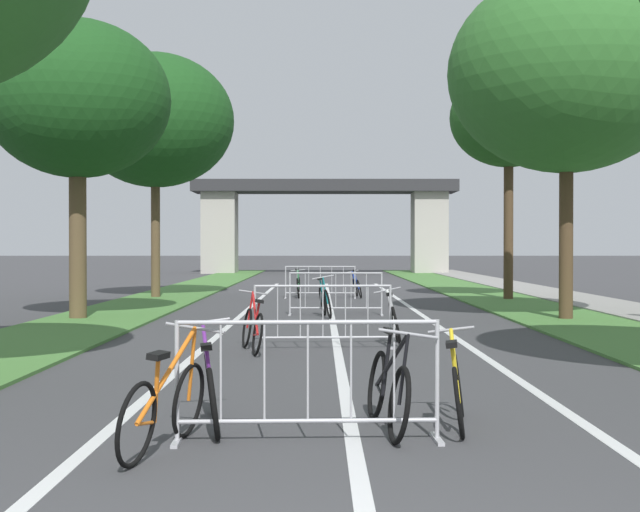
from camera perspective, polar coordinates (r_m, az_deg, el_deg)
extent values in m
cube|color=#477A38|center=(28.62, -9.90, -2.68)|extent=(2.60, 60.61, 0.05)
cube|color=#477A38|center=(28.73, 11.51, -2.67)|extent=(2.60, 60.61, 0.05)
cube|color=gray|center=(29.29, 16.12, -2.59)|extent=(2.19, 60.61, 0.08)
cube|color=silver|center=(20.94, 1.02, -3.95)|extent=(0.14, 35.06, 0.01)
cube|color=silver|center=(21.08, 7.06, -3.92)|extent=(0.14, 35.06, 0.01)
cube|color=silver|center=(21.02, -5.03, -3.93)|extent=(0.14, 35.06, 0.01)
cube|color=#2D2D30|center=(53.56, 0.55, 4.65)|extent=(16.37, 3.34, 0.73)
cube|color=#ADA89E|center=(53.80, -6.46, 1.54)|extent=(2.09, 2.40, 5.06)
cube|color=#ADA89E|center=(53.87, 7.55, 1.54)|extent=(2.09, 2.40, 5.06)
cylinder|color=brown|center=(20.26, -15.62, 0.76)|extent=(0.39, 0.39, 3.46)
ellipsoid|color=#194719|center=(20.53, -15.65, 10.05)|extent=(4.23, 4.23, 3.59)
cylinder|color=brown|center=(28.12, -10.68, 1.13)|extent=(0.29, 0.29, 3.85)
ellipsoid|color=#194719|center=(28.41, -10.70, 8.88)|extent=(5.08, 5.08, 4.32)
cylinder|color=#4C3823|center=(20.11, 16.35, 0.98)|extent=(0.31, 0.31, 3.62)
ellipsoid|color=#2D6628|center=(20.49, 16.39, 11.71)|extent=(5.35, 5.35, 4.55)
cylinder|color=#4C3823|center=(27.24, 12.71, 1.65)|extent=(0.30, 0.30, 4.34)
ellipsoid|color=#23561E|center=(27.53, 12.73, 9.04)|extent=(3.65, 3.65, 3.11)
cylinder|color=#ADADB2|center=(7.47, -9.28, -8.28)|extent=(0.04, 0.04, 1.05)
cube|color=#ADADB2|center=(7.56, -9.28, -12.10)|extent=(0.08, 0.44, 0.03)
cylinder|color=#ADADB2|center=(7.52, 8.07, -8.21)|extent=(0.04, 0.04, 1.05)
cube|color=#ADADB2|center=(7.61, 8.06, -12.01)|extent=(0.08, 0.44, 0.03)
cylinder|color=#ADADB2|center=(7.35, -0.58, -4.45)|extent=(2.24, 0.13, 0.04)
cylinder|color=#ADADB2|center=(7.47, -0.58, -10.95)|extent=(2.24, 0.13, 0.04)
cylinder|color=#ADADB2|center=(7.42, -6.40, -7.63)|extent=(0.02, 0.02, 0.87)
cylinder|color=#ADADB2|center=(7.40, -3.49, -7.65)|extent=(0.02, 0.02, 0.87)
cylinder|color=#ADADB2|center=(7.40, -0.58, -7.65)|extent=(0.02, 0.02, 0.87)
cylinder|color=#ADADB2|center=(7.41, 2.33, -7.63)|extent=(0.02, 0.02, 0.87)
cylinder|color=#ADADB2|center=(7.45, 5.22, -7.59)|extent=(0.02, 0.02, 0.87)
cylinder|color=#ADADB2|center=(14.08, -4.13, -4.07)|extent=(0.04, 0.04, 1.05)
cube|color=#ADADB2|center=(14.13, -4.13, -6.13)|extent=(0.08, 0.44, 0.03)
cylinder|color=#ADADB2|center=(14.19, 4.96, -4.03)|extent=(0.04, 0.04, 1.05)
cube|color=#ADADB2|center=(14.24, 4.96, -6.08)|extent=(0.08, 0.44, 0.03)
cylinder|color=#ADADB2|center=(14.06, 0.44, -2.01)|extent=(2.24, 0.15, 0.04)
cylinder|color=#ADADB2|center=(14.12, 0.44, -5.46)|extent=(2.24, 0.15, 0.04)
cylinder|color=#ADADB2|center=(14.06, -2.61, -3.71)|extent=(0.02, 0.02, 0.87)
cylinder|color=#ADADB2|center=(14.07, -1.08, -3.70)|extent=(0.02, 0.02, 0.87)
cylinder|color=#ADADB2|center=(14.08, 0.44, -3.70)|extent=(0.02, 0.02, 0.87)
cylinder|color=#ADADB2|center=(14.11, 1.95, -3.69)|extent=(0.02, 0.02, 0.87)
cylinder|color=#ADADB2|center=(14.14, 3.46, -3.68)|extent=(0.02, 0.02, 0.87)
cylinder|color=#ADADB2|center=(20.84, -1.78, -2.54)|extent=(0.04, 0.04, 1.05)
cube|color=#ADADB2|center=(20.88, -1.78, -3.93)|extent=(0.07, 0.44, 0.03)
cylinder|color=#ADADB2|center=(20.83, 4.39, -2.54)|extent=(0.04, 0.04, 1.05)
cube|color=#ADADB2|center=(20.86, 4.38, -3.94)|extent=(0.07, 0.44, 0.03)
cylinder|color=#ADADB2|center=(20.78, 1.30, -1.15)|extent=(2.24, 0.10, 0.04)
cylinder|color=#ADADB2|center=(20.82, 1.30, -3.49)|extent=(2.24, 0.10, 0.04)
cylinder|color=#ADADB2|center=(20.82, -0.75, -2.29)|extent=(0.02, 0.02, 0.87)
cylinder|color=#ADADB2|center=(20.80, 0.28, -2.29)|extent=(0.02, 0.02, 0.87)
cylinder|color=#ADADB2|center=(20.80, 1.30, -2.29)|extent=(0.02, 0.02, 0.87)
cylinder|color=#ADADB2|center=(20.80, 2.33, -2.29)|extent=(0.02, 0.02, 0.87)
cylinder|color=#ADADB2|center=(20.81, 3.36, -2.29)|extent=(0.02, 0.02, 0.87)
cylinder|color=#ADADB2|center=(27.57, -2.07, -1.76)|extent=(0.04, 0.04, 1.05)
cube|color=#ADADB2|center=(27.60, -2.07, -2.82)|extent=(0.07, 0.44, 0.03)
cylinder|color=#ADADB2|center=(27.51, 2.59, -1.77)|extent=(0.04, 0.04, 1.05)
cube|color=#ADADB2|center=(27.53, 2.59, -2.83)|extent=(0.07, 0.44, 0.03)
cylinder|color=#ADADB2|center=(27.50, 0.26, -0.71)|extent=(2.24, 0.10, 0.04)
cylinder|color=#ADADB2|center=(27.53, 0.26, -2.48)|extent=(2.24, 0.10, 0.04)
cylinder|color=#ADADB2|center=(27.54, -1.29, -1.57)|extent=(0.02, 0.02, 0.87)
cylinder|color=#ADADB2|center=(27.53, -0.52, -1.58)|extent=(0.02, 0.02, 0.87)
cylinder|color=#ADADB2|center=(27.51, 0.26, -1.58)|extent=(0.02, 0.02, 0.87)
cylinder|color=#ADADB2|center=(27.50, 1.04, -1.58)|extent=(0.02, 0.02, 0.87)
cylinder|color=#ADADB2|center=(27.50, 1.81, -1.58)|extent=(0.02, 0.02, 0.87)
torus|color=black|center=(13.15, -3.95, -5.24)|extent=(0.29, 0.68, 0.67)
torus|color=black|center=(14.19, -4.65, -4.81)|extent=(0.29, 0.68, 0.67)
cylinder|color=red|center=(13.63, -4.11, -3.79)|extent=(0.19, 1.03, 0.63)
cylinder|color=red|center=(13.43, -4.02, -4.17)|extent=(0.14, 0.10, 0.55)
cylinder|color=red|center=(13.32, -4.08, -5.28)|extent=(0.11, 0.34, 0.08)
cylinder|color=red|center=(14.15, -4.45, -3.62)|extent=(0.14, 0.07, 0.60)
cube|color=black|center=(13.38, -3.82, -3.03)|extent=(0.16, 0.26, 0.06)
cylinder|color=#99999E|center=(14.11, -4.26, -2.43)|extent=(0.46, 0.14, 0.10)
torus|color=black|center=(27.58, -1.23, -2.16)|extent=(0.11, 0.67, 0.67)
torus|color=black|center=(28.64, -1.14, -2.05)|extent=(0.11, 0.67, 0.67)
cylinder|color=#1E7238|center=(28.07, -1.24, -1.54)|extent=(0.07, 1.04, 0.59)
cylinder|color=#1E7238|center=(27.87, -1.25, -1.56)|extent=(0.11, 0.12, 0.66)
cylinder|color=#1E7238|center=(27.75, -1.21, -2.19)|extent=(0.04, 0.35, 0.08)
cylinder|color=#1E7238|center=(28.61, -1.19, -1.50)|extent=(0.09, 0.09, 0.56)
cube|color=black|center=(27.82, -1.32, -0.89)|extent=(0.11, 0.24, 0.06)
cylinder|color=#99999E|center=(28.58, -1.24, -0.95)|extent=(0.49, 0.04, 0.07)
torus|color=black|center=(8.39, 4.07, -8.59)|extent=(0.22, 0.68, 0.67)
torus|color=black|center=(7.38, 5.54, -9.87)|extent=(0.22, 0.68, 0.67)
cylinder|color=black|center=(7.87, 5.05, -7.00)|extent=(0.24, 1.01, 0.63)
cylinder|color=black|center=(8.07, 4.72, -7.17)|extent=(0.13, 0.13, 0.60)
cylinder|color=black|center=(8.23, 4.25, -8.95)|extent=(0.06, 0.34, 0.08)
cylinder|color=black|center=(7.36, 5.85, -7.53)|extent=(0.13, 0.10, 0.60)
cube|color=black|center=(8.08, 4.98, -5.02)|extent=(0.13, 0.25, 0.06)
cylinder|color=#99999E|center=(7.36, 6.16, -5.18)|extent=(0.52, 0.09, 0.11)
torus|color=black|center=(7.55, -6.88, -9.77)|extent=(0.22, 0.65, 0.64)
torus|color=black|center=(8.62, -7.11, -8.47)|extent=(0.22, 0.65, 0.64)
cylinder|color=#662884|center=(8.01, -7.27, -6.93)|extent=(0.28, 1.04, 0.65)
cylinder|color=#662884|center=(7.82, -7.14, -7.86)|extent=(0.10, 0.13, 0.52)
cylinder|color=#662884|center=(7.72, -6.90, -9.71)|extent=(0.08, 0.35, 0.08)
cylinder|color=#662884|center=(8.55, -7.36, -6.45)|extent=(0.11, 0.11, 0.62)
cube|color=black|center=(7.75, -7.36, -6.03)|extent=(0.14, 0.25, 0.06)
cylinder|color=#99999E|center=(8.49, -7.61, -4.41)|extent=(0.54, 0.11, 0.09)
torus|color=black|center=(20.76, 0.41, -3.04)|extent=(0.25, 0.71, 0.69)
torus|color=black|center=(19.80, 0.77, -3.22)|extent=(0.25, 0.71, 0.69)
cylinder|color=#197A7F|center=(20.28, 0.43, -2.25)|extent=(0.05, 0.96, 0.66)
cylinder|color=#197A7F|center=(20.47, 0.39, -2.38)|extent=(0.16, 0.10, 0.62)
cylinder|color=#197A7F|center=(20.61, 0.48, -3.14)|extent=(0.08, 0.32, 0.08)
cylinder|color=#197A7F|center=(19.79, 0.61, -2.32)|extent=(0.15, 0.08, 0.63)
cube|color=black|center=(20.48, 0.23, -1.52)|extent=(0.14, 0.25, 0.07)
cylinder|color=#99999E|center=(19.80, 0.44, -1.42)|extent=(0.51, 0.09, 0.12)
torus|color=black|center=(14.15, 5.38, -4.76)|extent=(0.21, 0.71, 0.69)
torus|color=black|center=(15.14, 5.19, -4.40)|extent=(0.21, 0.71, 0.69)
cylinder|color=silver|center=(14.60, 5.06, -3.49)|extent=(0.12, 0.97, 0.60)
cylinder|color=silver|center=(14.41, 5.13, -3.70)|extent=(0.17, 0.11, 0.59)
cylinder|color=silver|center=(14.31, 5.37, -4.80)|extent=(0.05, 0.32, 0.08)
cylinder|color=silver|center=(15.09, 4.97, -3.35)|extent=(0.16, 0.09, 0.57)
cube|color=black|center=(14.36, 4.89, -2.56)|extent=(0.12, 0.24, 0.07)
cylinder|color=#99999E|center=(15.05, 4.75, -2.29)|extent=(0.48, 0.05, 0.13)
torus|color=black|center=(27.56, 2.88, -2.21)|extent=(0.22, 0.63, 0.61)
torus|color=black|center=(28.54, 2.61, -2.11)|extent=(0.22, 0.63, 0.61)
cylinder|color=#1E389E|center=(28.01, 2.64, -1.62)|extent=(0.24, 0.96, 0.57)
cylinder|color=#1E389E|center=(27.82, 2.68, -1.62)|extent=(0.18, 0.13, 0.65)
cylinder|color=#1E389E|center=(27.72, 2.84, -2.24)|extent=(0.05, 0.32, 0.07)
cylinder|color=#1E389E|center=(28.50, 2.51, -1.58)|extent=(0.15, 0.10, 0.54)
cube|color=black|center=(27.76, 2.56, -0.97)|extent=(0.13, 0.25, 0.07)
cylinder|color=#99999E|center=(28.46, 2.40, -1.04)|extent=(0.42, 0.06, 0.12)
torus|color=black|center=(6.73, -11.90, -10.94)|extent=(0.27, 0.68, 0.66)
torus|color=black|center=(7.66, -8.52, -9.51)|extent=(0.27, 0.68, 0.66)
cylinder|color=orange|center=(7.10, -9.88, -7.70)|extent=(0.35, 0.98, 0.67)
cylinder|color=orange|center=(6.94, -10.63, -8.72)|extent=(0.10, 0.14, 0.55)
cylinder|color=orange|center=(6.88, -11.32, -10.89)|extent=(0.10, 0.33, 0.08)
cylinder|color=orange|center=(7.57, -8.31, -7.17)|extent=(0.11, 0.11, 0.65)
cube|color=black|center=(6.86, -10.49, -6.55)|extent=(0.16, 0.26, 0.06)
cylinder|color=#99999E|center=(7.50, -8.09, -4.78)|extent=(0.53, 0.15, 0.10)
torus|color=black|center=(7.65, 9.48, -9.64)|extent=(0.22, 0.64, 0.63)
torus|color=black|center=(8.59, 9.46, -8.51)|extent=(0.22, 0.64, 0.63)
cylinder|color=gold|center=(8.05, 9.22, -7.14)|extent=(0.11, 0.93, 0.58)
cylinder|color=gold|center=(7.88, 9.27, -7.73)|extent=(0.13, 0.10, 0.54)
cylinder|color=gold|center=(7.80, 9.49, -9.61)|extent=(0.08, 0.31, 0.07)
cylinder|color=gold|center=(8.52, 9.22, -6.71)|extent=(0.12, 0.08, 0.56)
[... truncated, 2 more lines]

